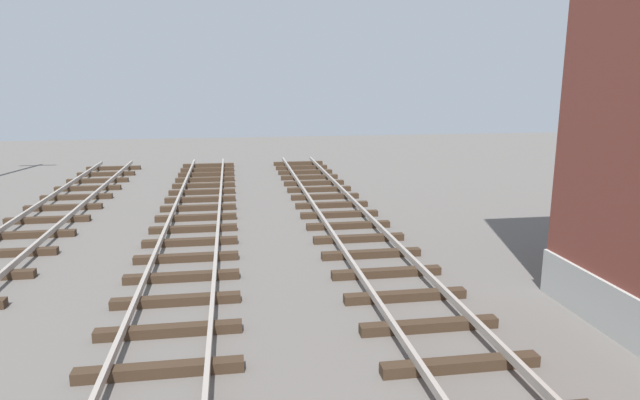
{
  "coord_description": "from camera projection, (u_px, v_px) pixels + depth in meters",
  "views": [
    {
      "loc": [
        -2.03,
        -2.49,
        4.36
      ],
      "look_at": [
        -0.05,
        10.01,
        1.6
      ],
      "focal_mm": 31.39,
      "sensor_mm": 36.0,
      "label": 1
    }
  ],
  "objects": []
}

